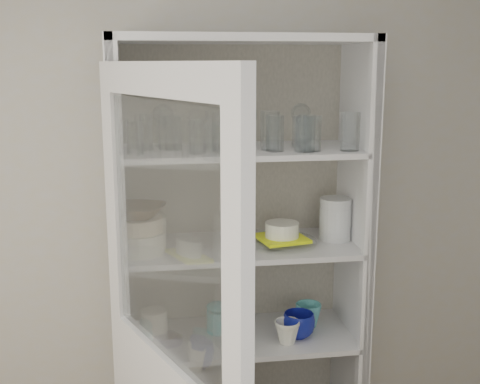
# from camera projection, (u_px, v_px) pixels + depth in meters

# --- Properties ---
(wall_back) EXTENTS (3.60, 0.02, 2.60)m
(wall_back) POSITION_uv_depth(u_px,v_px,m) (188.00, 222.00, 2.67)
(wall_back) COLOR #B8B09B
(wall_back) RESTS_ON ground
(pantry_cabinet) EXTENTS (1.00, 0.45, 2.10)m
(pantry_cabinet) POSITION_uv_depth(u_px,v_px,m) (238.00, 310.00, 2.62)
(pantry_cabinet) COLOR silver
(pantry_cabinet) RESTS_ON floor
(tumbler_0) EXTENTS (0.07, 0.07, 0.12)m
(tumbler_0) POSITION_uv_depth(u_px,v_px,m) (135.00, 138.00, 2.21)
(tumbler_0) COLOR silver
(tumbler_0) RESTS_ON shelf_glass
(tumbler_1) EXTENTS (0.08, 0.08, 0.13)m
(tumbler_1) POSITION_uv_depth(u_px,v_px,m) (197.00, 137.00, 2.25)
(tumbler_1) COLOR silver
(tumbler_1) RESTS_ON shelf_glass
(tumbler_2) EXTENTS (0.09, 0.09, 0.15)m
(tumbler_2) POSITION_uv_depth(u_px,v_px,m) (222.00, 133.00, 2.28)
(tumbler_2) COLOR silver
(tumbler_2) RESTS_ON shelf_glass
(tumbler_3) EXTENTS (0.09, 0.09, 0.14)m
(tumbler_3) POSITION_uv_depth(u_px,v_px,m) (275.00, 133.00, 2.30)
(tumbler_3) COLOR silver
(tumbler_3) RESTS_ON shelf_glass
(tumbler_4) EXTENTS (0.07, 0.07, 0.14)m
(tumbler_4) POSITION_uv_depth(u_px,v_px,m) (312.00, 134.00, 2.31)
(tumbler_4) COLOR silver
(tumbler_4) RESTS_ON shelf_glass
(tumbler_5) EXTENTS (0.09, 0.09, 0.15)m
(tumbler_5) POSITION_uv_depth(u_px,v_px,m) (350.00, 132.00, 2.32)
(tumbler_5) COLOR silver
(tumbler_5) RESTS_ON shelf_glass
(tumbler_6) EXTENTS (0.09, 0.09, 0.14)m
(tumbler_6) POSITION_uv_depth(u_px,v_px,m) (306.00, 134.00, 2.29)
(tumbler_6) COLOR silver
(tumbler_6) RESTS_ON shelf_glass
(tumbler_7) EXTENTS (0.09, 0.09, 0.14)m
(tumbler_7) POSITION_uv_depth(u_px,v_px,m) (144.00, 132.00, 2.34)
(tumbler_7) COLOR silver
(tumbler_7) RESTS_ON shelf_glass
(tumbler_8) EXTENTS (0.07, 0.07, 0.13)m
(tumbler_8) POSITION_uv_depth(u_px,v_px,m) (173.00, 134.00, 2.33)
(tumbler_8) COLOR silver
(tumbler_8) RESTS_ON shelf_glass
(tumbler_9) EXTENTS (0.08, 0.08, 0.13)m
(tumbler_9) POSITION_uv_depth(u_px,v_px,m) (166.00, 132.00, 2.35)
(tumbler_9) COLOR silver
(tumbler_9) RESTS_ON shelf_glass
(tumbler_10) EXTENTS (0.09, 0.09, 0.15)m
(tumbler_10) POSITION_uv_depth(u_px,v_px,m) (215.00, 130.00, 2.35)
(tumbler_10) COLOR silver
(tumbler_10) RESTS_ON shelf_glass
(tumbler_11) EXTENTS (0.07, 0.07, 0.13)m
(tumbler_11) POSITION_uv_depth(u_px,v_px,m) (300.00, 132.00, 2.43)
(tumbler_11) COLOR silver
(tumbler_11) RESTS_ON shelf_glass
(goblet_0) EXTENTS (0.08, 0.08, 0.19)m
(goblet_0) POSITION_uv_depth(u_px,v_px,m) (164.00, 123.00, 2.43)
(goblet_0) COLOR silver
(goblet_0) RESTS_ON shelf_glass
(goblet_1) EXTENTS (0.08, 0.08, 0.18)m
(goblet_1) POSITION_uv_depth(u_px,v_px,m) (247.00, 122.00, 2.50)
(goblet_1) COLOR silver
(goblet_1) RESTS_ON shelf_glass
(goblet_2) EXTENTS (0.08, 0.08, 0.17)m
(goblet_2) POSITION_uv_depth(u_px,v_px,m) (248.00, 125.00, 2.46)
(goblet_2) COLOR silver
(goblet_2) RESTS_ON shelf_glass
(goblet_3) EXTENTS (0.08, 0.08, 0.19)m
(goblet_3) POSITION_uv_depth(u_px,v_px,m) (301.00, 122.00, 2.50)
(goblet_3) COLOR silver
(goblet_3) RESTS_ON shelf_glass
(plate_stack_front) EXTENTS (0.22, 0.22, 0.08)m
(plate_stack_front) POSITION_uv_depth(u_px,v_px,m) (139.00, 242.00, 2.37)
(plate_stack_front) COLOR white
(plate_stack_front) RESTS_ON shelf_plates
(plate_stack_back) EXTENTS (0.23, 0.23, 0.10)m
(plate_stack_back) POSITION_uv_depth(u_px,v_px,m) (140.00, 228.00, 2.55)
(plate_stack_back) COLOR white
(plate_stack_back) RESTS_ON shelf_plates
(cream_bowl) EXTENTS (0.19, 0.19, 0.06)m
(cream_bowl) POSITION_uv_depth(u_px,v_px,m) (139.00, 225.00, 2.36)
(cream_bowl) COLOR beige
(cream_bowl) RESTS_ON plate_stack_front
(terracotta_bowl) EXTENTS (0.26, 0.26, 0.05)m
(terracotta_bowl) POSITION_uv_depth(u_px,v_px,m) (138.00, 211.00, 2.35)
(terracotta_bowl) COLOR #432D18
(terracotta_bowl) RESTS_ON cream_bowl
(glass_platter) EXTENTS (0.37, 0.37, 0.02)m
(glass_platter) POSITION_uv_depth(u_px,v_px,m) (282.00, 242.00, 2.49)
(glass_platter) COLOR silver
(glass_platter) RESTS_ON shelf_plates
(yellow_trivet) EXTENTS (0.22, 0.22, 0.01)m
(yellow_trivet) POSITION_uv_depth(u_px,v_px,m) (282.00, 238.00, 2.49)
(yellow_trivet) COLOR #FDF926
(yellow_trivet) RESTS_ON glass_platter
(white_ramekin) EXTENTS (0.18, 0.18, 0.06)m
(white_ramekin) POSITION_uv_depth(u_px,v_px,m) (282.00, 230.00, 2.48)
(white_ramekin) COLOR white
(white_ramekin) RESTS_ON yellow_trivet
(grey_bowl_stack) EXTENTS (0.13, 0.13, 0.18)m
(grey_bowl_stack) POSITION_uv_depth(u_px,v_px,m) (335.00, 219.00, 2.53)
(grey_bowl_stack) COLOR silver
(grey_bowl_stack) RESTS_ON shelf_plates
(mug_blue) EXTENTS (0.17, 0.17, 0.11)m
(mug_blue) POSITION_uv_depth(u_px,v_px,m) (299.00, 325.00, 2.53)
(mug_blue) COLOR navy
(mug_blue) RESTS_ON shelf_mugs
(mug_teal) EXTENTS (0.15, 0.15, 0.11)m
(mug_teal) POSITION_uv_depth(u_px,v_px,m) (308.00, 315.00, 2.63)
(mug_teal) COLOR teal
(mug_teal) RESTS_ON shelf_mugs
(mug_white) EXTENTS (0.13, 0.13, 0.10)m
(mug_white) POSITION_uv_depth(u_px,v_px,m) (287.00, 332.00, 2.47)
(mug_white) COLOR white
(mug_white) RESTS_ON shelf_mugs
(teal_jar) EXTENTS (0.09, 0.09, 0.11)m
(teal_jar) POSITION_uv_depth(u_px,v_px,m) (218.00, 319.00, 2.58)
(teal_jar) COLOR teal
(teal_jar) RESTS_ON shelf_mugs
(measuring_cups) EXTENTS (0.10, 0.10, 0.04)m
(measuring_cups) POSITION_uv_depth(u_px,v_px,m) (165.00, 339.00, 2.47)
(measuring_cups) COLOR silver
(measuring_cups) RESTS_ON shelf_mugs
(white_canister) EXTENTS (0.14, 0.14, 0.13)m
(white_canister) POSITION_uv_depth(u_px,v_px,m) (154.00, 325.00, 2.51)
(white_canister) COLOR white
(white_canister) RESTS_ON shelf_mugs
(tumbler_12) EXTENTS (0.08, 0.08, 0.15)m
(tumbler_12) POSITION_uv_depth(u_px,v_px,m) (270.00, 130.00, 2.35)
(tumbler_12) COLOR silver
(tumbler_12) RESTS_ON shelf_glass
(tumbler_13) EXTENTS (0.07, 0.07, 0.13)m
(tumbler_13) POSITION_uv_depth(u_px,v_px,m) (303.00, 134.00, 2.30)
(tumbler_13) COLOR silver
(tumbler_13) RESTS_ON shelf_glass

